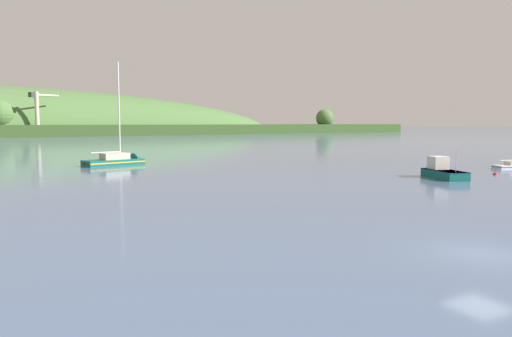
# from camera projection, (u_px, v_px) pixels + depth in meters

# --- Properties ---
(ground) EXTENTS (1400.00, 1400.00, 0.00)m
(ground) POSITION_uv_depth(u_px,v_px,m) (481.00, 254.00, 22.37)
(ground) COLOR slate
(dockside_crane) EXTENTS (12.72, 7.65, 19.17)m
(dockside_crane) POSITION_uv_depth(u_px,v_px,m) (38.00, 115.00, 209.32)
(dockside_crane) COLOR #4C4C51
(dockside_crane) RESTS_ON ground
(sailboat_far_left) EXTENTS (9.78, 5.27, 15.73)m
(sailboat_far_left) POSITION_uv_depth(u_px,v_px,m) (121.00, 162.00, 69.84)
(sailboat_far_left) COLOR #0F564C
(sailboat_far_left) RESTS_ON ground
(fishing_boat_moored) EXTENTS (4.22, 6.78, 4.00)m
(fishing_boat_moored) POSITION_uv_depth(u_px,v_px,m) (441.00, 173.00, 53.23)
(fishing_boat_moored) COLOR #0F564C
(fishing_boat_moored) RESTS_ON ground
(mooring_buoy_foreground) EXTENTS (0.69, 0.69, 0.77)m
(mooring_buoy_foreground) POSITION_uv_depth(u_px,v_px,m) (445.00, 163.00, 73.37)
(mooring_buoy_foreground) COLOR #E06675
(mooring_buoy_foreground) RESTS_ON ground
(mooring_buoy_off_fishing_boat) EXTENTS (0.53, 0.53, 0.61)m
(mooring_buoy_off_fishing_boat) POSITION_uv_depth(u_px,v_px,m) (495.00, 175.00, 56.61)
(mooring_buoy_off_fishing_boat) COLOR red
(mooring_buoy_off_fishing_boat) RESTS_ON ground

